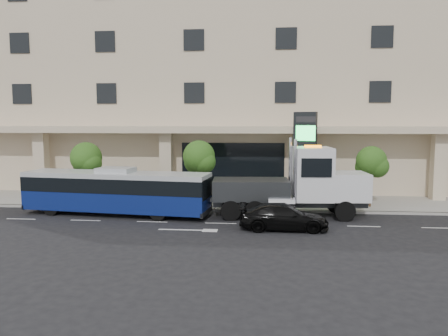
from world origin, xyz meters
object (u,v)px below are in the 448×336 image
Objects in this scene: city_bus at (116,191)px; tow_truck at (297,185)px; signage_pylon at (305,156)px; black_sedan at (284,217)px.

tow_truck reaches higher than city_bus.
signage_pylon is (11.99, 4.98, 1.85)m from city_bus.
tow_truck reaches higher than black_sedan.
tow_truck is 3.63m from black_sedan.
tow_truck is 1.67× the size of signage_pylon.
signage_pylon is at bearing -13.31° from black_sedan.
city_bus is at bearing -136.23° from signage_pylon.
city_bus is 11.14m from tow_truck.
signage_pylon is (0.87, 4.51, 1.38)m from tow_truck.
city_bus is 13.11m from signage_pylon.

